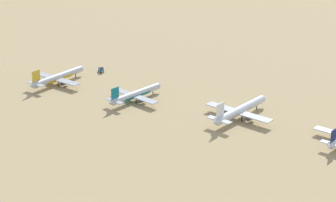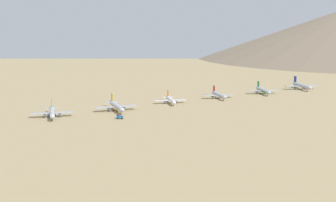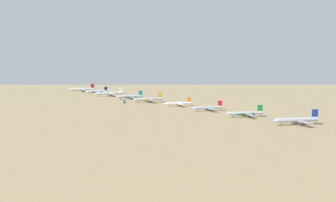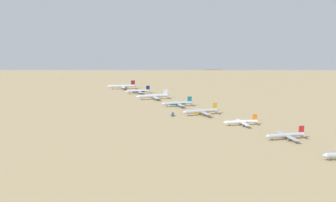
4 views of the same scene
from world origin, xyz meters
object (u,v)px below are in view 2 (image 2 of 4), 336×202
object	(u,v)px
parked_jet_3	(52,113)
parked_jet_8	(302,86)
parked_jet_5	(171,100)
service_truck	(120,117)
parked_jet_7	(263,90)
parked_jet_6	(219,95)
parked_jet_4	(117,106)

from	to	relation	value
parked_jet_3	parked_jet_8	bearing A→B (deg)	101.33
parked_jet_5	service_truck	world-z (taller)	parked_jet_5
parked_jet_7	parked_jet_8	distance (m)	63.56
parked_jet_3	parked_jet_7	world-z (taller)	parked_jet_3
parked_jet_3	parked_jet_7	bearing A→B (deg)	101.11
parked_jet_6	parked_jet_7	xyz separation A→B (m)	(-10.08, 60.97, 0.15)
service_truck	parked_jet_3	bearing A→B (deg)	-116.74
parked_jet_7	service_truck	size ratio (longest dim) A/B	7.53
parked_jet_7	parked_jet_8	world-z (taller)	parked_jet_8
parked_jet_7	service_truck	distance (m)	200.36
parked_jet_4	parked_jet_8	xyz separation A→B (m)	(-52.85, 242.43, 0.17)
parked_jet_6	parked_jet_4	bearing A→B (deg)	-76.19
parked_jet_3	parked_jet_6	xyz separation A→B (m)	(-36.86, 178.15, -0.26)
parked_jet_4	service_truck	xyz separation A→B (m)	(34.10, -6.06, -2.49)
parked_jet_3	parked_jet_7	xyz separation A→B (m)	(-46.94, 239.12, -0.11)
parked_jet_3	parked_jet_7	distance (m)	243.69
parked_jet_5	parked_jet_8	bearing A→B (deg)	100.65
parked_jet_5	parked_jet_3	bearing A→B (deg)	-77.63
parked_jet_7	parked_jet_8	bearing A→B (deg)	102.20
service_truck	parked_jet_5	bearing A→B (deg)	128.43
parked_jet_6	parked_jet_3	bearing A→B (deg)	-78.31
parked_jet_8	service_truck	distance (m)	263.28
parked_jet_4	service_truck	size ratio (longest dim) A/B	8.34
parked_jet_3	service_truck	bearing A→B (deg)	63.26
parked_jet_4	service_truck	world-z (taller)	parked_jet_4
parked_jet_6	parked_jet_5	bearing A→B (deg)	-79.69
parked_jet_4	parked_jet_6	xyz separation A→B (m)	(-29.34, 119.34, -0.58)
parked_jet_6	parked_jet_8	world-z (taller)	parked_jet_8
parked_jet_6	parked_jet_8	bearing A→B (deg)	100.81
parked_jet_4	parked_jet_3	bearing A→B (deg)	-82.71
parked_jet_4	parked_jet_7	distance (m)	184.57
parked_jet_3	parked_jet_4	size ratio (longest dim) A/B	0.93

